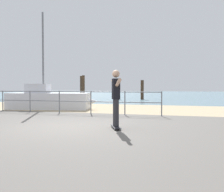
{
  "coord_description": "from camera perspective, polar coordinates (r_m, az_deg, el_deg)",
  "views": [
    {
      "loc": [
        3.37,
        -7.24,
        1.25
      ],
      "look_at": [
        0.69,
        2.0,
        0.9
      ],
      "focal_mm": 41.51,
      "sensor_mm": 36.0,
      "label": 1
    }
  ],
  "objects": [
    {
      "name": "groyne_post_3",
      "position": [
        24.77,
        6.66,
        1.34
      ],
      "size": [
        0.3,
        0.3,
        1.86
      ],
      "primitive_type": "cylinder",
      "color": "#422D1E",
      "rests_on": "ground"
    },
    {
      "name": "groyne_post_2",
      "position": [
        24.95,
        1.31,
        1.44
      ],
      "size": [
        0.25,
        0.25,
        1.93
      ],
      "primitive_type": "cylinder",
      "color": "#422D1E",
      "rests_on": "ground"
    },
    {
      "name": "ground_plane",
      "position": [
        7.2,
        -12.1,
        -7.96
      ],
      "size": [
        24.0,
        10.0,
        0.04
      ],
      "primitive_type": "cube",
      "color": "#605B56",
      "rests_on": "ground"
    },
    {
      "name": "skateboard",
      "position": [
        7.65,
        0.86,
        -6.82
      ],
      "size": [
        0.51,
        0.81,
        0.08
      ],
      "color": "black",
      "rests_on": "ground"
    },
    {
      "name": "skateboarder",
      "position": [
        7.56,
        0.86,
        0.31
      ],
      "size": [
        0.67,
        1.36,
        1.65
      ],
      "color": "#26262B",
      "rests_on": "skateboard"
    },
    {
      "name": "groyne_post_1",
      "position": [
        22.76,
        -6.34,
        1.74
      ],
      "size": [
        0.25,
        0.25,
        2.23
      ],
      "primitive_type": "cylinder",
      "color": "#422D1E",
      "rests_on": "ground"
    },
    {
      "name": "sea_surface",
      "position": [
        42.4,
        11.61,
        0.37
      ],
      "size": [
        72.0,
        50.0,
        0.04
      ],
      "primitive_type": "cube",
      "color": "slate",
      "rests_on": "ground"
    },
    {
      "name": "groyne_post_0",
      "position": [
        28.32,
        -6.73,
        1.98
      ],
      "size": [
        0.32,
        0.32,
        2.4
      ],
      "primitive_type": "cylinder",
      "color": "#422D1E",
      "rests_on": "ground"
    },
    {
      "name": "sailboat",
      "position": [
        14.54,
        -13.17,
        -0.83
      ],
      "size": [
        5.06,
        2.19,
        5.29
      ],
      "color": "silver",
      "rests_on": "ground"
    },
    {
      "name": "beach_strip",
      "position": [
        14.69,
        2.86,
        -2.79
      ],
      "size": [
        24.0,
        6.0,
        0.04
      ],
      "primitive_type": "cube",
      "color": "tan",
      "rests_on": "ground"
    },
    {
      "name": "railing_fence",
      "position": [
        12.64,
        -14.66,
        -0.49
      ],
      "size": [
        11.0,
        0.05,
        1.05
      ],
      "color": "slate",
      "rests_on": "ground"
    }
  ]
}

